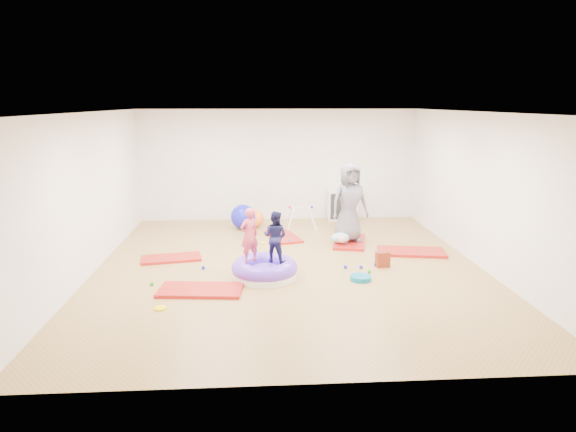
{
  "coord_description": "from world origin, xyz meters",
  "views": [
    {
      "loc": [
        -0.62,
        -8.97,
        2.97
      ],
      "look_at": [
        0.0,
        0.3,
        0.9
      ],
      "focal_mm": 32.0,
      "sensor_mm": 36.0,
      "label": 1
    }
  ],
  "objects": [
    {
      "name": "room",
      "position": [
        0.0,
        0.0,
        1.4
      ],
      "size": [
        7.01,
        8.01,
        2.81
      ],
      "color": "#A6824C",
      "rests_on": "ground"
    },
    {
      "name": "ball_pit_balls",
      "position": [
        -0.18,
        0.02,
        0.03
      ],
      "size": [
        4.0,
        3.15,
        0.07
      ],
      "color": "#191ADA",
      "rests_on": "ground"
    },
    {
      "name": "cube_shelf",
      "position": [
        1.63,
        3.79,
        0.38
      ],
      "size": [
        0.76,
        0.38,
        0.76
      ],
      "color": "white",
      "rests_on": "ground"
    },
    {
      "name": "adult_caregiver",
      "position": [
        1.39,
        1.58,
        0.88
      ],
      "size": [
        0.92,
        0.71,
        1.66
      ],
      "primitive_type": "imported",
      "rotation": [
        0.0,
        0.0,
        0.25
      ],
      "color": "slate",
      "rests_on": "gym_mat_rear_right"
    },
    {
      "name": "gym_mat_rear_right",
      "position": [
        1.42,
        1.58,
        0.03
      ],
      "size": [
        0.91,
        1.39,
        0.05
      ],
      "primitive_type": "cube",
      "rotation": [
        0.0,
        0.0,
        1.34
      ],
      "color": "#AE1A28",
      "rests_on": "ground"
    },
    {
      "name": "gym_mat_right",
      "position": [
        2.52,
        0.74,
        0.03
      ],
      "size": [
        1.41,
        0.88,
        0.06
      ],
      "primitive_type": "cube",
      "rotation": [
        0.0,
        0.0,
        -0.17
      ],
      "color": "#AE1A28",
      "rests_on": "ground"
    },
    {
      "name": "gym_mat_center_back",
      "position": [
        0.03,
        2.09,
        0.02
      ],
      "size": [
        0.81,
        1.21,
        0.05
      ],
      "primitive_type": "cube",
      "rotation": [
        0.0,
        0.0,
        1.83
      ],
      "color": "#AE1A28",
      "rests_on": "ground"
    },
    {
      "name": "exercise_ball_orange",
      "position": [
        -0.61,
        3.15,
        0.21
      ],
      "size": [
        0.42,
        0.42,
        0.42
      ],
      "primitive_type": "sphere",
      "color": "orange",
      "rests_on": "ground"
    },
    {
      "name": "inflatable_cushion",
      "position": [
        -0.46,
        -0.53,
        0.14
      ],
      "size": [
        1.14,
        1.14,
        0.36
      ],
      "rotation": [
        0.0,
        0.0,
        0.07
      ],
      "color": "white",
      "rests_on": "ground"
    },
    {
      "name": "infant_play_gym",
      "position": [
        0.48,
        2.89,
        0.36
      ],
      "size": [
        0.71,
        0.68,
        0.55
      ],
      "rotation": [
        0.0,
        0.0,
        -0.01
      ],
      "color": "white",
      "rests_on": "ground"
    },
    {
      "name": "yellow_toy",
      "position": [
        -2.02,
        -1.82,
        0.01
      ],
      "size": [
        0.18,
        0.18,
        0.03
      ],
      "primitive_type": "cylinder",
      "color": "#FFF200",
      "rests_on": "ground"
    },
    {
      "name": "exercise_ball_blue",
      "position": [
        -0.89,
        3.0,
        0.3
      ],
      "size": [
        0.59,
        0.59,
        0.59
      ],
      "primitive_type": "sphere",
      "color": "#191ADA",
      "rests_on": "ground"
    },
    {
      "name": "child_navy",
      "position": [
        -0.27,
        -0.52,
        0.78
      ],
      "size": [
        0.54,
        0.5,
        0.89
      ],
      "primitive_type": "imported",
      "rotation": [
        0.0,
        0.0,
        2.68
      ],
      "color": "#191945",
      "rests_on": "inflatable_cushion"
    },
    {
      "name": "child_pink",
      "position": [
        -0.71,
        -0.51,
        0.81
      ],
      "size": [
        0.41,
        0.38,
        0.95
      ],
      "primitive_type": "imported",
      "rotation": [
        0.0,
        0.0,
        3.69
      ],
      "color": "#DA4757",
      "rests_on": "inflatable_cushion"
    },
    {
      "name": "balance_disc",
      "position": [
        1.17,
        -0.78,
        0.04
      ],
      "size": [
        0.36,
        0.36,
        0.08
      ],
      "primitive_type": "cylinder",
      "color": "#096B92",
      "rests_on": "ground"
    },
    {
      "name": "infant",
      "position": [
        1.19,
        1.36,
        0.17
      ],
      "size": [
        0.4,
        0.4,
        0.23
      ],
      "color": "#99D4FC",
      "rests_on": "gym_mat_rear_right"
    },
    {
      "name": "gym_mat_front_left",
      "position": [
        -1.5,
        -1.14,
        0.03
      ],
      "size": [
        1.38,
        0.79,
        0.06
      ],
      "primitive_type": "cube",
      "rotation": [
        0.0,
        0.0,
        -0.1
      ],
      "color": "#AE1A28",
      "rests_on": "ground"
    },
    {
      "name": "backpack",
      "position": [
        1.72,
        -0.08,
        0.14
      ],
      "size": [
        0.27,
        0.19,
        0.28
      ],
      "primitive_type": "cube",
      "rotation": [
        0.0,
        0.0,
        0.17
      ],
      "color": "#B62401",
      "rests_on": "ground"
    },
    {
      "name": "gym_mat_mid_left",
      "position": [
        -2.24,
        0.64,
        0.02
      ],
      "size": [
        1.21,
        0.76,
        0.05
      ],
      "primitive_type": "cube",
      "rotation": [
        0.0,
        0.0,
        0.19
      ],
      "color": "#AE1A28",
      "rests_on": "ground"
    }
  ]
}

